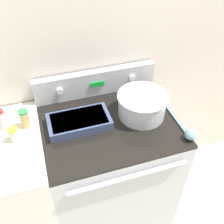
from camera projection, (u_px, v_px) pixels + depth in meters
The scene contains 10 objects.
kitchen_wall at pixel (91, 43), 1.53m from camera, with size 8.00×0.05×2.50m.
stove_range at pixel (110, 171), 1.80m from camera, with size 0.77×0.66×0.93m.
control_panel at pixel (96, 83), 1.64m from camera, with size 0.77×0.07×0.17m.
side_counter at pixel (10, 197), 1.65m from camera, with size 0.55×0.63×0.94m.
mixing_bowl at pixel (142, 104), 1.49m from camera, with size 0.29×0.29×0.14m.
casserole_dish at pixel (79, 121), 1.46m from camera, with size 0.35×0.19×0.05m.
ladle at pixel (188, 132), 1.40m from camera, with size 0.06×0.31×0.06m.
spice_jar_green_cap at pixel (25, 118), 1.42m from camera, with size 0.05×0.05×0.11m.
spice_jar_yellow_cap at pixel (14, 135), 1.34m from camera, with size 0.05×0.05×0.09m.
spice_jar_red_cap at pixel (1, 119), 1.41m from camera, with size 0.05×0.05×0.12m.
Camera 1 is at (-0.31, -0.72, 1.96)m, focal length 42.00 mm.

